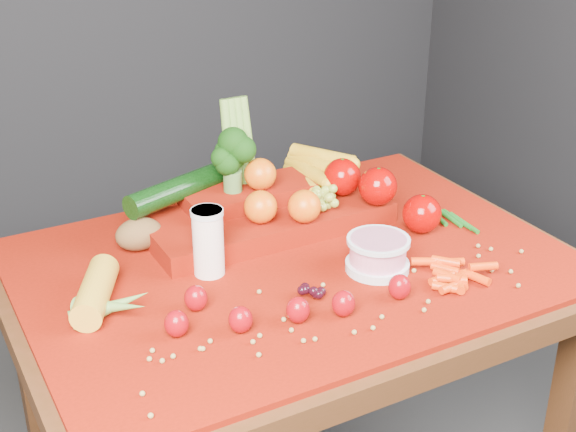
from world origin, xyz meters
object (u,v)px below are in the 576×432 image
milk_glass (208,240)px  table (293,305)px  yogurt_bowl (378,253)px  produce_mound (279,200)px

milk_glass → table: bearing=-10.2°
table → yogurt_bowl: size_ratio=8.83×
table → yogurt_bowl: bearing=-42.2°
table → produce_mound: 0.23m
table → milk_glass: size_ratio=8.15×
yogurt_bowl → produce_mound: bearing=105.7°
yogurt_bowl → produce_mound: size_ratio=0.20×
table → yogurt_bowl: (0.12, -0.11, 0.14)m
milk_glass → produce_mound: size_ratio=0.22×
produce_mound → milk_glass: bearing=-150.4°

